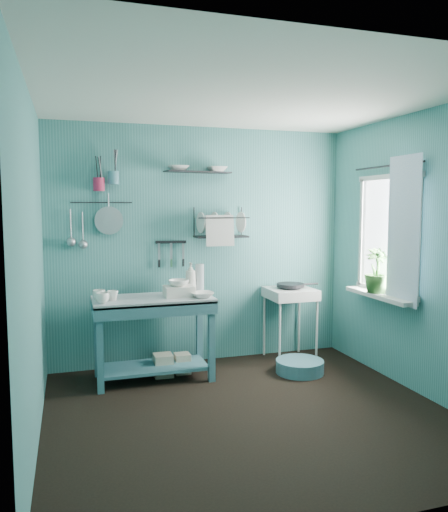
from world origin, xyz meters
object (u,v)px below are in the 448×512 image
object	(u,v)px
hotplate_stand	(290,324)
frying_pan	(290,285)
mug_mid	(113,296)
wash_tub	(179,291)
soap_bottle	(191,277)
dish_rack	(221,222)
potted_plant	(377,271)
colander	(109,221)
storage_tin_large	(163,365)
utensil_cup_magenta	(99,184)
mug_left	(102,298)
storage_tin_small	(182,363)
utensil_cup_teal	(113,178)
work_counter	(153,338)
floor_basin	(300,366)
mug_right	(99,295)
water_bottle	(200,277)

from	to	relation	value
hotplate_stand	frying_pan	bearing A→B (deg)	0.00
mug_mid	wash_tub	bearing A→B (deg)	3.63
soap_bottle	dish_rack	world-z (taller)	dish_rack
soap_bottle	potted_plant	size ratio (longest dim) A/B	0.69
mug_mid	wash_tub	distance (m)	0.63
hotplate_stand	colander	xyz separation A→B (m)	(-1.90, 0.21, 1.14)
storage_tin_large	utensil_cup_magenta	bearing A→B (deg)	149.71
soap_bottle	mug_left	bearing A→B (deg)	-158.20
utensil_cup_magenta	storage_tin_small	xyz separation A→B (m)	(0.75, -0.29, -1.78)
wash_tub	hotplate_stand	world-z (taller)	wash_tub
potted_plant	utensil_cup_teal	bearing A→B (deg)	159.16
utensil_cup_magenta	utensil_cup_teal	distance (m)	0.16
storage_tin_small	frying_pan	bearing A→B (deg)	5.51
mug_left	potted_plant	distance (m)	2.62
work_counter	frying_pan	xyz separation A→B (m)	(1.53, 0.20, 0.42)
frying_pan	potted_plant	bearing A→B (deg)	-52.45
potted_plant	utensil_cup_magenta	bearing A→B (deg)	160.22
hotplate_stand	storage_tin_small	size ratio (longest dim) A/B	3.91
frying_pan	wash_tub	bearing A→B (deg)	-170.31
mug_mid	floor_basin	xyz separation A→B (m)	(1.81, -0.20, -0.78)
hotplate_stand	utensil_cup_teal	xyz separation A→B (m)	(-1.84, 0.18, 1.56)
frying_pan	colander	xyz separation A→B (m)	(-1.90, 0.21, 0.71)
potted_plant	floor_basin	xyz separation A→B (m)	(-0.67, 0.28, -0.98)
work_counter	dish_rack	bearing A→B (deg)	21.38
wash_tub	floor_basin	xyz separation A→B (m)	(1.18, -0.24, -0.79)
soap_bottle	utensil_cup_teal	bearing A→B (deg)	166.65
mug_mid	potted_plant	distance (m)	2.54
mug_right	dish_rack	xyz separation A→B (m)	(1.28, 0.32, 0.65)
soap_bottle	utensil_cup_magenta	distance (m)	1.29
water_bottle	floor_basin	xyz separation A→B (m)	(0.91, -0.48, -0.88)
wash_tub	storage_tin_small	bearing A→B (deg)	63.43
wash_tub	hotplate_stand	bearing A→B (deg)	9.69
dish_rack	storage_tin_large	world-z (taller)	dish_rack
dish_rack	utensil_cup_magenta	distance (m)	1.30
mug_mid	storage_tin_large	size ratio (longest dim) A/B	0.45
water_bottle	dish_rack	bearing A→B (deg)	21.69
utensil_cup_magenta	frying_pan	bearing A→B (deg)	-5.05
mug_right	dish_rack	distance (m)	1.47
work_counter	storage_tin_small	world-z (taller)	work_counter
soap_bottle	frying_pan	xyz separation A→B (m)	(1.11, -0.00, -0.13)
frying_pan	water_bottle	bearing A→B (deg)	178.79
soap_bottle	potted_plant	distance (m)	1.84
water_bottle	potted_plant	world-z (taller)	potted_plant
mug_left	storage_tin_small	world-z (taller)	mug_left
work_counter	water_bottle	size ratio (longest dim) A/B	4.05
mug_right	potted_plant	size ratio (longest dim) A/B	0.28
colander	utensil_cup_teal	bearing A→B (deg)	-30.61
colander	potted_plant	distance (m)	2.69
wash_tub	storage_tin_large	distance (m)	0.76
mug_left	storage_tin_large	xyz separation A→B (m)	(0.58, 0.21, -0.74)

